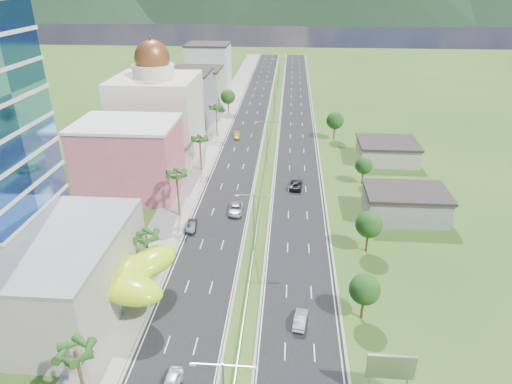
# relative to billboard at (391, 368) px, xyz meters

# --- Properties ---
(ground) EXTENTS (500.00, 500.00, 0.00)m
(ground) POSITION_rel_billboard_xyz_m (-17.00, 18.00, -4.42)
(ground) COLOR #2D5119
(ground) RESTS_ON ground
(road_left) EXTENTS (11.00, 260.00, 0.04)m
(road_left) POSITION_rel_billboard_xyz_m (-24.50, 108.00, -4.40)
(road_left) COLOR black
(road_left) RESTS_ON ground
(road_right) EXTENTS (11.00, 260.00, 0.04)m
(road_right) POSITION_rel_billboard_xyz_m (-9.50, 108.00, -4.40)
(road_right) COLOR black
(road_right) RESTS_ON ground
(sidewalk_left) EXTENTS (7.00, 260.00, 0.12)m
(sidewalk_left) POSITION_rel_billboard_xyz_m (-34.00, 108.00, -4.36)
(sidewalk_left) COLOR gray
(sidewalk_left) RESTS_ON ground
(median_guardrail) EXTENTS (0.10, 216.06, 0.76)m
(median_guardrail) POSITION_rel_billboard_xyz_m (-17.00, 89.99, -3.80)
(median_guardrail) COLOR gray
(median_guardrail) RESTS_ON ground
(streetlight_median_b) EXTENTS (6.04, 0.25, 11.00)m
(streetlight_median_b) POSITION_rel_billboard_xyz_m (-17.00, 28.00, 2.33)
(streetlight_median_b) COLOR gray
(streetlight_median_b) RESTS_ON ground
(streetlight_median_c) EXTENTS (6.04, 0.25, 11.00)m
(streetlight_median_c) POSITION_rel_billboard_xyz_m (-17.00, 68.00, 2.33)
(streetlight_median_c) COLOR gray
(streetlight_median_c) RESTS_ON ground
(streetlight_median_d) EXTENTS (6.04, 0.25, 11.00)m
(streetlight_median_d) POSITION_rel_billboard_xyz_m (-17.00, 113.00, 2.33)
(streetlight_median_d) COLOR gray
(streetlight_median_d) RESTS_ON ground
(streetlight_median_e) EXTENTS (6.04, 0.25, 11.00)m
(streetlight_median_e) POSITION_rel_billboard_xyz_m (-17.00, 158.00, 2.33)
(streetlight_median_e) COLOR gray
(streetlight_median_e) RESTS_ON ground
(mall_podium) EXTENTS (30.00, 24.00, 11.00)m
(mall_podium) POSITION_rel_billboard_xyz_m (-49.00, 12.00, 1.08)
(mall_podium) COLOR #B4A894
(mall_podium) RESTS_ON ground
(lime_canopy) EXTENTS (18.00, 15.00, 7.40)m
(lime_canopy) POSITION_rel_billboard_xyz_m (-37.00, 14.00, 0.57)
(lime_canopy) COLOR #B5E916
(lime_canopy) RESTS_ON ground
(pink_shophouse) EXTENTS (20.00, 15.00, 15.00)m
(pink_shophouse) POSITION_rel_billboard_xyz_m (-45.00, 50.00, 3.08)
(pink_shophouse) COLOR #CC5369
(pink_shophouse) RESTS_ON ground
(domed_building) EXTENTS (20.00, 20.00, 28.70)m
(domed_building) POSITION_rel_billboard_xyz_m (-45.00, 73.00, 6.93)
(domed_building) COLOR beige
(domed_building) RESTS_ON ground
(midrise_grey) EXTENTS (16.00, 15.00, 16.00)m
(midrise_grey) POSITION_rel_billboard_xyz_m (-44.00, 98.00, 3.58)
(midrise_grey) COLOR gray
(midrise_grey) RESTS_ON ground
(midrise_beige) EXTENTS (16.00, 15.00, 13.00)m
(midrise_beige) POSITION_rel_billboard_xyz_m (-44.00, 120.00, 2.08)
(midrise_beige) COLOR #B4A894
(midrise_beige) RESTS_ON ground
(midrise_white) EXTENTS (16.00, 15.00, 18.00)m
(midrise_white) POSITION_rel_billboard_xyz_m (-44.00, 143.00, 4.58)
(midrise_white) COLOR silver
(midrise_white) RESTS_ON ground
(billboard) EXTENTS (5.20, 0.35, 6.20)m
(billboard) POSITION_rel_billboard_xyz_m (0.00, 0.00, 0.00)
(billboard) COLOR gray
(billboard) RESTS_ON ground
(shed_near) EXTENTS (15.00, 10.00, 5.00)m
(shed_near) POSITION_rel_billboard_xyz_m (11.00, 43.00, -1.92)
(shed_near) COLOR gray
(shed_near) RESTS_ON ground
(shed_far) EXTENTS (14.00, 12.00, 4.40)m
(shed_far) POSITION_rel_billboard_xyz_m (13.00, 73.00, -2.22)
(shed_far) COLOR #B4A894
(shed_far) RESTS_ON ground
(palm_tree_a) EXTENTS (3.60, 3.60, 9.10)m
(palm_tree_a) POSITION_rel_billboard_xyz_m (-32.50, -4.00, 3.60)
(palm_tree_a) COLOR #47301C
(palm_tree_a) RESTS_ON ground
(palm_tree_b) EXTENTS (3.60, 3.60, 8.10)m
(palm_tree_b) POSITION_rel_billboard_xyz_m (-32.50, 20.00, 2.64)
(palm_tree_b) COLOR #47301C
(palm_tree_b) RESTS_ON ground
(palm_tree_c) EXTENTS (3.60, 3.60, 9.60)m
(palm_tree_c) POSITION_rel_billboard_xyz_m (-32.50, 40.00, 4.08)
(palm_tree_c) COLOR #47301C
(palm_tree_c) RESTS_ON ground
(palm_tree_d) EXTENTS (3.60, 3.60, 8.60)m
(palm_tree_d) POSITION_rel_billboard_xyz_m (-32.50, 63.00, 3.12)
(palm_tree_d) COLOR #47301C
(palm_tree_d) RESTS_ON ground
(palm_tree_e) EXTENTS (3.60, 3.60, 9.40)m
(palm_tree_e) POSITION_rel_billboard_xyz_m (-32.50, 88.00, 3.89)
(palm_tree_e) COLOR #47301C
(palm_tree_e) RESTS_ON ground
(leafy_tree_lfar) EXTENTS (4.90, 4.90, 8.05)m
(leafy_tree_lfar) POSITION_rel_billboard_xyz_m (-32.50, 113.00, 1.16)
(leafy_tree_lfar) COLOR #47301C
(leafy_tree_lfar) RESTS_ON ground
(leafy_tree_ra) EXTENTS (4.20, 4.20, 6.90)m
(leafy_tree_ra) POSITION_rel_billboard_xyz_m (-1.00, 13.00, 0.35)
(leafy_tree_ra) COLOR #47301C
(leafy_tree_ra) RESTS_ON ground
(leafy_tree_rb) EXTENTS (4.55, 4.55, 7.47)m
(leafy_tree_rb) POSITION_rel_billboard_xyz_m (2.00, 30.00, 0.76)
(leafy_tree_rb) COLOR #47301C
(leafy_tree_rb) RESTS_ON ground
(leafy_tree_rc) EXTENTS (3.85, 3.85, 6.33)m
(leafy_tree_rc) POSITION_rel_billboard_xyz_m (5.00, 58.00, -0.05)
(leafy_tree_rc) COLOR #47301C
(leafy_tree_rc) RESTS_ON ground
(leafy_tree_rd) EXTENTS (4.90, 4.90, 8.05)m
(leafy_tree_rd) POSITION_rel_billboard_xyz_m (1.00, 88.00, 1.16)
(leafy_tree_rd) COLOR #47301C
(leafy_tree_rd) RESTS_ON ground
(mountain_ridge) EXTENTS (860.00, 140.00, 90.00)m
(mountain_ridge) POSITION_rel_billboard_xyz_m (43.00, 468.00, -4.42)
(mountain_ridge) COLOR black
(mountain_ridge) RESTS_ON ground
(car_white_near_left) EXTENTS (2.11, 4.82, 1.61)m
(car_white_near_left) POSITION_rel_billboard_xyz_m (-24.05, -0.80, -3.57)
(car_white_near_left) COLOR silver
(car_white_near_left) RESTS_ON road_left
(car_dark_left) EXTENTS (1.90, 4.63, 1.49)m
(car_dark_left) POSITION_rel_billboard_xyz_m (-29.05, 34.84, -3.63)
(car_dark_left) COLOR black
(car_dark_left) RESTS_ON road_left
(car_silver_mid_left) EXTENTS (2.88, 5.88, 1.61)m
(car_silver_mid_left) POSITION_rel_billboard_xyz_m (-21.73, 42.01, -3.58)
(car_silver_mid_left) COLOR #989B9F
(car_silver_mid_left) RESTS_ON road_left
(car_yellow_far_left) EXTENTS (2.39, 4.77, 1.33)m
(car_yellow_far_left) POSITION_rel_billboard_xyz_m (-26.64, 87.21, -3.72)
(car_yellow_far_left) COLOR gold
(car_yellow_far_left) RESTS_ON road_left
(car_silver_right) EXTENTS (2.19, 4.70, 1.49)m
(car_silver_right) POSITION_rel_billboard_xyz_m (-9.38, 11.15, -3.64)
(car_silver_right) COLOR #B1B3BA
(car_silver_right) RESTS_ON road_right
(car_dark_far_right) EXTENTS (3.08, 5.85, 1.57)m
(car_dark_far_right) POSITION_rel_billboard_xyz_m (-9.86, 54.51, -3.60)
(car_dark_far_right) COLOR black
(car_dark_far_right) RESTS_ON road_right
(motorcycle) EXTENTS (0.60, 1.75, 1.10)m
(motorcycle) POSITION_rel_billboard_xyz_m (-29.30, 30.95, -3.83)
(motorcycle) COLOR black
(motorcycle) RESTS_ON road_left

